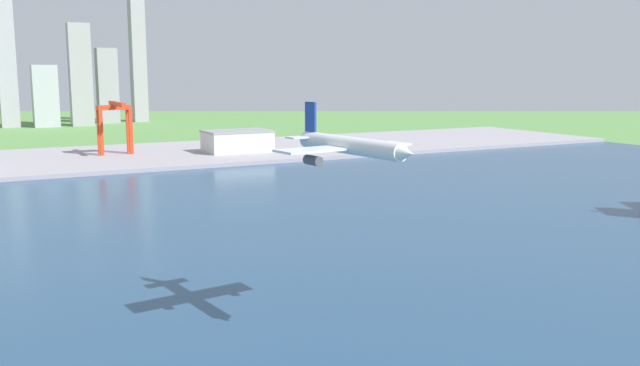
# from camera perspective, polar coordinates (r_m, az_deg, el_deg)

# --- Properties ---
(ground_plane) EXTENTS (2400.00, 2400.00, 0.00)m
(ground_plane) POSITION_cam_1_polar(r_m,az_deg,el_deg) (277.43, -17.19, -2.97)
(ground_plane) COLOR #5A8E48
(water_bay) EXTENTS (840.00, 360.00, 0.15)m
(water_bay) POSITION_cam_1_polar(r_m,az_deg,el_deg) (220.21, -14.22, -5.93)
(water_bay) COLOR navy
(water_bay) RESTS_ON ground
(industrial_pier) EXTENTS (840.00, 140.00, 2.50)m
(industrial_pier) POSITION_cam_1_polar(r_m,az_deg,el_deg) (463.10, -21.65, 1.69)
(industrial_pier) COLOR #9A949D
(industrial_pier) RESTS_ON ground
(airplane_landing) EXTENTS (32.64, 36.98, 12.34)m
(airplane_landing) POSITION_cam_1_polar(r_m,az_deg,el_deg) (145.68, 2.55, 3.07)
(airplane_landing) COLOR silver
(port_crane_red) EXTENTS (21.44, 40.73, 34.94)m
(port_crane_red) POSITION_cam_1_polar(r_m,az_deg,el_deg) (472.72, -16.63, 5.30)
(port_crane_red) COLOR red
(port_crane_red) RESTS_ON industrial_pier
(warehouse_annex) EXTENTS (44.05, 29.21, 14.71)m
(warehouse_annex) POSITION_cam_1_polar(r_m,az_deg,el_deg) (473.81, -6.86, 3.48)
(warehouse_annex) COLOR silver
(warehouse_annex) RESTS_ON industrial_pier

